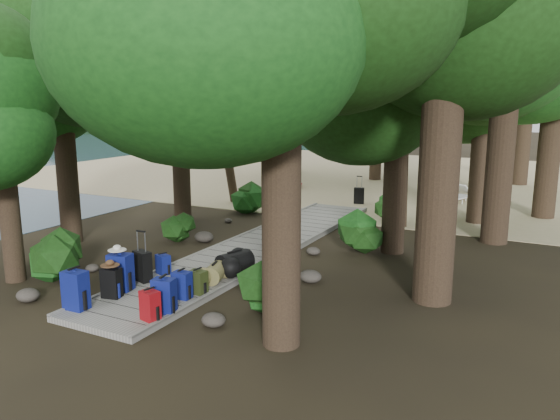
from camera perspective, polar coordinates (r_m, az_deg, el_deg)
The scene contains 51 objects.
ground at distance 13.83m, azimuth -4.23°, elevation -5.08°, with size 120.00×120.00×0.00m, color black.
sand_beach at distance 28.41m, azimuth 12.92°, elevation 3.33°, with size 40.00×22.00×0.02m, color tan.
water_bay at distance 53.38m, azimuth -19.77°, elevation 6.69°, with size 50.00×60.00×0.02m, color #263F4F.
distant_hill at distance 75.72m, azimuth -11.13°, elevation 8.41°, with size 32.00×16.00×12.00m, color black.
boardwalk at distance 14.64m, azimuth -2.18°, elevation -3.86°, with size 2.00×12.00×0.12m, color gray.
backpack_left_a at distance 10.85m, azimuth -20.59°, elevation -7.65°, with size 0.43×0.30×0.81m, color navy, non-canonical shape.
backpack_left_b at distance 11.26m, azimuth -17.21°, elevation -7.12°, with size 0.36×0.25×0.66m, color black, non-canonical shape.
backpack_left_c at distance 11.61m, azimuth -16.32°, elevation -6.03°, with size 0.45×0.32×0.84m, color navy, non-canonical shape.
backpack_left_d at distance 12.46m, azimuth -12.12°, elevation -5.46°, with size 0.32×0.23×0.48m, color navy, non-canonical shape.
backpack_right_a at distance 9.98m, azimuth -13.43°, elevation -9.53°, with size 0.33×0.24×0.60m, color maroon, non-canonical shape.
backpack_right_b at distance 10.24m, azimuth -12.03°, elevation -8.57°, with size 0.39×0.28×0.71m, color navy, non-canonical shape.
backpack_right_c at distance 10.90m, azimuth -10.21°, elevation -7.58°, with size 0.35×0.25×0.59m, color navy, non-canonical shape.
backpack_right_d at distance 11.12m, azimuth -8.58°, elevation -7.33°, with size 0.34×0.25×0.52m, color #2D3618, non-canonical shape.
duffel_right_khaki at distance 11.75m, azimuth -6.83°, elevation -6.55°, with size 0.40×0.59×0.40m, color olive, non-canonical shape.
duffel_right_black at distance 12.27m, azimuth -4.74°, elevation -5.49°, with size 0.49×0.78×0.49m, color black, non-canonical shape.
suitcase_on_boardwalk at distance 12.06m, azimuth -14.16°, elevation -5.71°, with size 0.42×0.23×0.65m, color black, non-canonical shape.
lone_suitcase_on_sand at distance 20.96m, azimuth 8.26°, elevation 1.49°, with size 0.38×0.22×0.60m, color black, non-canonical shape.
hat_brown at distance 11.13m, azimuth -17.36°, elevation -5.28°, with size 0.37×0.37×0.11m, color #51351E, non-canonical shape.
hat_white at distance 11.48m, azimuth -16.67°, elevation -3.75°, with size 0.37×0.37×0.12m, color silver, non-canonical shape.
kayak at distance 24.33m, azimuth 1.51°, elevation 2.66°, with size 0.69×3.15×0.31m, color #B60F0F.
sun_lounger at distance 22.26m, azimuth 18.15°, elevation 1.62°, with size 0.60×1.86×0.60m, color silver, non-canonical shape.
tree_right_a at distance 8.36m, azimuth 0.15°, elevation 14.84°, with size 5.32×5.32×8.87m, color black, non-canonical shape.
tree_right_b at distance 10.85m, azimuth 17.19°, elevation 19.26°, with size 6.16×6.16×11.00m, color black, non-canonical shape.
tree_right_c at distance 14.12m, azimuth 12.33°, elevation 12.44°, with size 4.89×4.89×8.46m, color black, non-canonical shape.
tree_right_d at distance 16.01m, azimuth 22.81°, elevation 15.21°, with size 5.68×5.68×10.42m, color black, non-canonical shape.
tree_right_e at distance 18.38m, azimuth 20.67°, elevation 11.99°, with size 4.80×4.80×8.63m, color black, non-canonical shape.
tree_right_f at distance 20.13m, azimuth 27.05°, elevation 13.65°, with size 5.72×5.72×10.22m, color black, non-canonical shape.
tree_left_a at distance 12.96m, azimuth -27.05°, elevation 6.57°, with size 3.73×3.73×6.22m, color black, non-canonical shape.
tree_left_b at distance 15.96m, azimuth -21.93°, elevation 11.13°, with size 4.51×4.51×8.11m, color black, non-canonical shape.
tree_left_c at distance 18.09m, azimuth -10.56°, elevation 11.85°, with size 4.71×4.71×8.19m, color black, non-canonical shape.
tree_back_a at distance 27.10m, azimuth 10.18°, elevation 11.76°, with size 4.75×4.75×8.23m, color black, non-canonical shape.
tree_back_b at distance 27.59m, azimuth 16.67°, elevation 12.06°, with size 4.93×4.93×8.81m, color black, non-canonical shape.
tree_back_c at distance 27.52m, azimuth 24.54°, elevation 12.69°, with size 5.52×5.52×9.93m, color black, non-canonical shape.
tree_back_d at distance 29.01m, azimuth 1.32°, elevation 11.84°, with size 4.89×4.89×8.15m, color black, non-canonical shape.
palm_right_a at distance 17.31m, azimuth 13.77°, elevation 10.41°, with size 4.34×4.34×7.40m, color #124315, non-canonical shape.
palm_right_b at distance 21.71m, azimuth 21.87°, elevation 10.26°, with size 3.89×3.89×7.51m, color #124315, non-canonical shape.
palm_right_c at distance 23.60m, azimuth 15.59°, elevation 9.50°, with size 4.10×4.10×6.53m, color #124315, non-canonical shape.
palm_left_a at distance 20.98m, azimuth -5.64°, elevation 10.79°, with size 4.62×4.62×7.36m, color #124315, non-canonical shape.
rock_left_a at distance 12.04m, azimuth -24.84°, elevation -8.07°, with size 0.47×0.43×0.26m, color #4C473F, non-canonical shape.
rock_left_b at distance 13.49m, azimuth -19.03°, elevation -5.74°, with size 0.32×0.29×0.17m, color #4C473F, non-canonical shape.
rock_left_c at distance 15.44m, azimuth -7.95°, elevation -2.80°, with size 0.54×0.49×0.30m, color #4C473F, non-canonical shape.
rock_left_d at distance 17.75m, azimuth -5.44°, elevation -1.11°, with size 0.26×0.23×0.14m, color #4C473F, non-canonical shape.
rock_right_a at distance 9.90m, azimuth -6.97°, elevation -11.33°, with size 0.44×0.40×0.24m, color #4C473F, non-canonical shape.
rock_right_b at distance 12.04m, azimuth 3.19°, elevation -6.94°, with size 0.50×0.45×0.27m, color #4C473F, non-canonical shape.
rock_right_c at distance 14.10m, azimuth 3.50°, elevation -4.31°, with size 0.36×0.33×0.20m, color #4C473F, non-canonical shape.
shrub_left_a at distance 13.03m, azimuth -21.93°, elevation -4.52°, with size 1.18×1.18×1.06m, color #144414, non-canonical shape.
shrub_left_b at distance 15.37m, azimuth -10.42°, elevation -2.05°, with size 0.85×0.85×0.77m, color #144414, non-canonical shape.
shrub_left_c at distance 19.06m, azimuth -3.27°, elevation 1.24°, with size 1.20×1.20×1.08m, color #144414, non-canonical shape.
shrub_right_a at distance 10.31m, azimuth -1.77°, elevation -8.25°, with size 1.03×1.03×0.93m, color #144414, non-canonical shape.
shrub_right_b at distance 14.44m, azimuth 8.88°, elevation -2.26°, with size 1.19×1.19×1.07m, color #144414, non-canonical shape.
shrub_right_c at distance 18.12m, azimuth 11.70°, elevation 0.14°, with size 0.96×0.96×0.87m, color #144414, non-canonical shape.
Camera 1 is at (6.98, -11.26, 3.97)m, focal length 35.00 mm.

